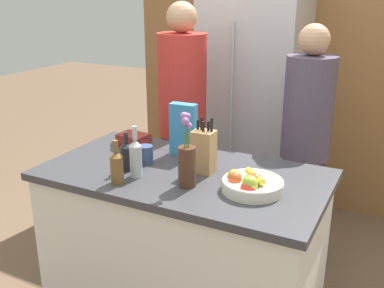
{
  "coord_description": "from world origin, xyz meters",
  "views": [
    {
      "loc": [
        1.02,
        -1.9,
        1.79
      ],
      "look_at": [
        0.0,
        0.1,
        1.01
      ],
      "focal_mm": 42.0,
      "sensor_mm": 36.0,
      "label": 1
    }
  ],
  "objects_px": {
    "knife_block": "(204,151)",
    "person_at_sink": "(182,114)",
    "flower_vase": "(187,162)",
    "refrigerator": "(252,99)",
    "person_in_blue": "(306,137)",
    "bottle_oil": "(127,155)",
    "bottle_wine": "(136,157)",
    "bottle_vinegar": "(117,166)",
    "cereal_box": "(183,129)",
    "coffee_mug": "(145,154)",
    "book_stack": "(133,140)",
    "fruit_bowl": "(251,184)"
  },
  "relations": [
    {
      "from": "person_at_sink",
      "to": "refrigerator",
      "type": "bearing_deg",
      "value": 54.43
    },
    {
      "from": "cereal_box",
      "to": "person_in_blue",
      "type": "distance_m",
      "value": 0.82
    },
    {
      "from": "coffee_mug",
      "to": "flower_vase",
      "type": "bearing_deg",
      "value": -25.41
    },
    {
      "from": "fruit_bowl",
      "to": "coffee_mug",
      "type": "relative_size",
      "value": 2.67
    },
    {
      "from": "book_stack",
      "to": "person_at_sink",
      "type": "bearing_deg",
      "value": 82.42
    },
    {
      "from": "coffee_mug",
      "to": "person_at_sink",
      "type": "bearing_deg",
      "value": 102.05
    },
    {
      "from": "person_at_sink",
      "to": "knife_block",
      "type": "bearing_deg",
      "value": -70.4
    },
    {
      "from": "coffee_mug",
      "to": "bottle_oil",
      "type": "height_order",
      "value": "bottle_oil"
    },
    {
      "from": "bottle_vinegar",
      "to": "bottle_oil",
      "type": "bearing_deg",
      "value": 107.95
    },
    {
      "from": "refrigerator",
      "to": "coffee_mug",
      "type": "xyz_separation_m",
      "value": [
        -0.1,
        -1.43,
        -0.02
      ]
    },
    {
      "from": "flower_vase",
      "to": "bottle_vinegar",
      "type": "relative_size",
      "value": 1.67
    },
    {
      "from": "coffee_mug",
      "to": "person_in_blue",
      "type": "xyz_separation_m",
      "value": [
        0.68,
        0.8,
        -0.03
      ]
    },
    {
      "from": "knife_block",
      "to": "book_stack",
      "type": "height_order",
      "value": "knife_block"
    },
    {
      "from": "refrigerator",
      "to": "cereal_box",
      "type": "distance_m",
      "value": 1.22
    },
    {
      "from": "refrigerator",
      "to": "bottle_oil",
      "type": "distance_m",
      "value": 1.57
    },
    {
      "from": "knife_block",
      "to": "bottle_wine",
      "type": "height_order",
      "value": "knife_block"
    },
    {
      "from": "refrigerator",
      "to": "book_stack",
      "type": "relative_size",
      "value": 10.18
    },
    {
      "from": "book_stack",
      "to": "bottle_vinegar",
      "type": "bearing_deg",
      "value": -64.0
    },
    {
      "from": "coffee_mug",
      "to": "book_stack",
      "type": "distance_m",
      "value": 0.31
    },
    {
      "from": "flower_vase",
      "to": "bottle_vinegar",
      "type": "height_order",
      "value": "flower_vase"
    },
    {
      "from": "knife_block",
      "to": "bottle_wine",
      "type": "relative_size",
      "value": 1.1
    },
    {
      "from": "fruit_bowl",
      "to": "bottle_vinegar",
      "type": "distance_m",
      "value": 0.65
    },
    {
      "from": "cereal_box",
      "to": "person_at_sink",
      "type": "distance_m",
      "value": 0.58
    },
    {
      "from": "cereal_box",
      "to": "book_stack",
      "type": "xyz_separation_m",
      "value": [
        -0.34,
        0.0,
        -0.11
      ]
    },
    {
      "from": "bottle_wine",
      "to": "person_at_sink",
      "type": "bearing_deg",
      "value": 103.55
    },
    {
      "from": "book_stack",
      "to": "bottle_oil",
      "type": "distance_m",
      "value": 0.39
    },
    {
      "from": "knife_block",
      "to": "person_at_sink",
      "type": "distance_m",
      "value": 0.84
    },
    {
      "from": "knife_block",
      "to": "person_at_sink",
      "type": "xyz_separation_m",
      "value": [
        -0.49,
        0.69,
        -0.03
      ]
    },
    {
      "from": "refrigerator",
      "to": "person_at_sink",
      "type": "bearing_deg",
      "value": -109.6
    },
    {
      "from": "coffee_mug",
      "to": "bottle_oil",
      "type": "xyz_separation_m",
      "value": [
        -0.03,
        -0.13,
        0.03
      ]
    },
    {
      "from": "flower_vase",
      "to": "book_stack",
      "type": "height_order",
      "value": "flower_vase"
    },
    {
      "from": "flower_vase",
      "to": "bottle_oil",
      "type": "distance_m",
      "value": 0.37
    },
    {
      "from": "knife_block",
      "to": "refrigerator",
      "type": "bearing_deg",
      "value": 99.59
    },
    {
      "from": "knife_block",
      "to": "bottle_wine",
      "type": "bearing_deg",
      "value": -142.35
    },
    {
      "from": "knife_block",
      "to": "cereal_box",
      "type": "distance_m",
      "value": 0.28
    },
    {
      "from": "flower_vase",
      "to": "bottle_oil",
      "type": "relative_size",
      "value": 1.77
    },
    {
      "from": "fruit_bowl",
      "to": "coffee_mug",
      "type": "bearing_deg",
      "value": 172.46
    },
    {
      "from": "person_in_blue",
      "to": "bottle_oil",
      "type": "bearing_deg",
      "value": -145.75
    },
    {
      "from": "refrigerator",
      "to": "bottle_wine",
      "type": "height_order",
      "value": "refrigerator"
    },
    {
      "from": "cereal_box",
      "to": "bottle_oil",
      "type": "height_order",
      "value": "cereal_box"
    },
    {
      "from": "fruit_bowl",
      "to": "coffee_mug",
      "type": "height_order",
      "value": "fruit_bowl"
    },
    {
      "from": "fruit_bowl",
      "to": "cereal_box",
      "type": "bearing_deg",
      "value": 150.04
    },
    {
      "from": "flower_vase",
      "to": "refrigerator",
      "type": "bearing_deg",
      "value": 98.6
    },
    {
      "from": "cereal_box",
      "to": "person_in_blue",
      "type": "bearing_deg",
      "value": 46.38
    },
    {
      "from": "person_in_blue",
      "to": "refrigerator",
      "type": "bearing_deg",
      "value": 114.4
    },
    {
      "from": "person_in_blue",
      "to": "coffee_mug",
      "type": "bearing_deg",
      "value": -148.77
    },
    {
      "from": "flower_vase",
      "to": "bottle_wine",
      "type": "relative_size",
      "value": 1.38
    },
    {
      "from": "book_stack",
      "to": "bottle_oil",
      "type": "bearing_deg",
      "value": -60.57
    },
    {
      "from": "bottle_oil",
      "to": "bottle_wine",
      "type": "distance_m",
      "value": 0.11
    },
    {
      "from": "fruit_bowl",
      "to": "flower_vase",
      "type": "xyz_separation_m",
      "value": [
        -0.3,
        -0.08,
        0.09
      ]
    }
  ]
}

